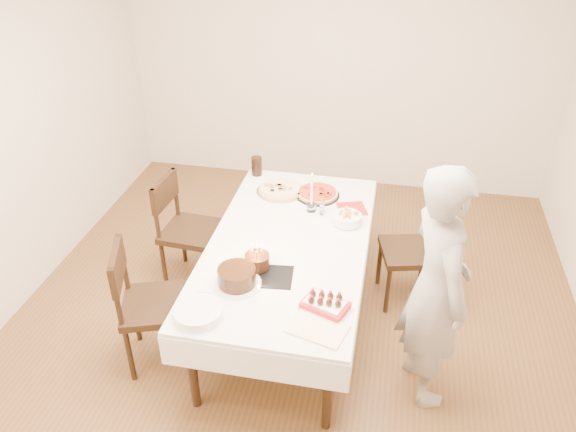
% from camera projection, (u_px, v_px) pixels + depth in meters
% --- Properties ---
extents(floor, '(5.00, 5.00, 0.00)m').
position_uv_depth(floor, '(293.00, 327.00, 4.43)').
color(floor, brown).
rests_on(floor, ground).
extents(wall_back, '(4.50, 0.04, 2.70)m').
position_uv_depth(wall_back, '(340.00, 64.00, 5.78)').
color(wall_back, beige).
rests_on(wall_back, floor).
extents(dining_table, '(1.42, 2.27, 0.75)m').
position_uv_depth(dining_table, '(288.00, 283.00, 4.30)').
color(dining_table, silver).
rests_on(dining_table, floor).
extents(chair_right_savory, '(0.57, 0.57, 0.92)m').
position_uv_depth(chair_right_savory, '(409.00, 252.00, 4.50)').
color(chair_right_savory, black).
rests_on(chair_right_savory, floor).
extents(chair_left_savory, '(0.53, 0.53, 0.97)m').
position_uv_depth(chair_left_savory, '(192.00, 231.00, 4.71)').
color(chair_left_savory, black).
rests_on(chair_left_savory, floor).
extents(chair_left_dessert, '(0.64, 0.64, 0.98)m').
position_uv_depth(chair_left_dessert, '(156.00, 305.00, 3.91)').
color(chair_left_dessert, black).
rests_on(chair_left_dessert, floor).
extents(person, '(0.61, 0.73, 1.72)m').
position_uv_depth(person, '(436.00, 288.00, 3.49)').
color(person, '#9F9A96').
rests_on(person, floor).
extents(pizza_white, '(0.49, 0.49, 0.04)m').
position_uv_depth(pizza_white, '(281.00, 190.00, 4.72)').
color(pizza_white, beige).
rests_on(pizza_white, dining_table).
extents(pizza_pepperoni, '(0.49, 0.49, 0.04)m').
position_uv_depth(pizza_pepperoni, '(317.00, 193.00, 4.67)').
color(pizza_pepperoni, red).
rests_on(pizza_pepperoni, dining_table).
extents(red_placemat, '(0.28, 0.28, 0.01)m').
position_uv_depth(red_placemat, '(352.00, 209.00, 4.50)').
color(red_placemat, '#B21E1E').
rests_on(red_placemat, dining_table).
extents(pasta_bowl, '(0.25, 0.25, 0.07)m').
position_uv_depth(pasta_bowl, '(347.00, 219.00, 4.30)').
color(pasta_bowl, white).
rests_on(pasta_bowl, dining_table).
extents(taper_candle, '(0.09, 0.09, 0.35)m').
position_uv_depth(taper_candle, '(312.00, 192.00, 4.38)').
color(taper_candle, white).
rests_on(taper_candle, dining_table).
extents(shaker_pair, '(0.11, 0.11, 0.10)m').
position_uv_depth(shaker_pair, '(322.00, 209.00, 4.40)').
color(shaker_pair, white).
rests_on(shaker_pair, dining_table).
extents(cola_glass, '(0.12, 0.12, 0.17)m').
position_uv_depth(cola_glass, '(257.00, 166.00, 4.95)').
color(cola_glass, black).
rests_on(cola_glass, dining_table).
extents(layer_cake, '(0.38, 0.38, 0.13)m').
position_uv_depth(layer_cake, '(237.00, 277.00, 3.66)').
color(layer_cake, black).
rests_on(layer_cake, dining_table).
extents(cake_board, '(0.28, 0.28, 0.01)m').
position_uv_depth(cake_board, '(273.00, 277.00, 3.76)').
color(cake_board, black).
rests_on(cake_board, dining_table).
extents(birthday_cake, '(0.20, 0.20, 0.16)m').
position_uv_depth(birthday_cake, '(257.00, 257.00, 3.79)').
color(birthday_cake, '#3A1E0F').
rests_on(birthday_cake, dining_table).
extents(strawberry_box, '(0.32, 0.27, 0.07)m').
position_uv_depth(strawberry_box, '(325.00, 304.00, 3.48)').
color(strawberry_box, red).
rests_on(strawberry_box, dining_table).
extents(box_lid, '(0.39, 0.31, 0.03)m').
position_uv_depth(box_lid, '(317.00, 329.00, 3.34)').
color(box_lid, beige).
rests_on(box_lid, dining_table).
extents(plate_stack, '(0.40, 0.40, 0.06)m').
position_uv_depth(plate_stack, '(198.00, 313.00, 3.42)').
color(plate_stack, white).
rests_on(plate_stack, dining_table).
extents(china_plate, '(0.24, 0.24, 0.01)m').
position_uv_depth(china_plate, '(201.00, 302.00, 3.54)').
color(china_plate, white).
rests_on(china_plate, dining_table).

